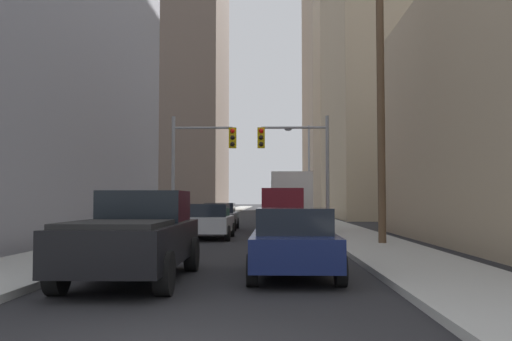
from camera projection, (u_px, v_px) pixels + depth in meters
The scene contains 16 objects.
sidewalk_left at pixel (212, 216), 55.64m from camera, with size 2.85×160.00×0.15m, color #9E9E99.
sidewalk_right at pixel (308, 216), 55.39m from camera, with size 2.85×160.00×0.15m, color #9E9E99.
city_bus at pixel (291, 196), 39.29m from camera, with size 2.79×11.56×3.40m.
pickup_truck_black at pixel (136, 236), 11.84m from camera, with size 2.20×5.41×1.90m.
cargo_van_maroon at pixel (282, 208), 29.21m from camera, with size 2.16×5.22×2.26m.
sedan_navy at pixel (294, 242), 12.31m from camera, with size 1.95×4.22×1.52m.
sedan_silver at pixel (210, 221), 24.42m from camera, with size 1.95×4.21×1.52m.
sedan_grey at pixel (220, 216), 31.66m from camera, with size 1.95×4.21×1.52m.
sedan_green at pixel (279, 210), 48.29m from camera, with size 1.95×4.22×1.52m.
traffic_signal_near_left at pixel (200, 154), 28.87m from camera, with size 3.34×0.44×6.00m.
traffic_signal_near_right at pixel (297, 154), 28.75m from camera, with size 3.67×0.44×6.00m.
utility_pole_right at pixel (381, 91), 20.50m from camera, with size 2.20×0.28×10.80m.
street_lamp_right at pixel (305, 164), 43.87m from camera, with size 1.99×0.32×7.50m.
building_left_far_tower at pixel (181, 64), 98.97m from camera, with size 15.06×27.00×51.02m, color #66564C.
building_right_mid_block at pixel (457, 38), 54.71m from camera, with size 24.63×21.73×34.91m, color tan.
building_right_far_highrise at pixel (365, 68), 93.52m from camera, with size 19.59×27.34×47.05m, color #B7A893.
Camera 1 is at (1.04, -5.66, 1.70)m, focal length 39.46 mm.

